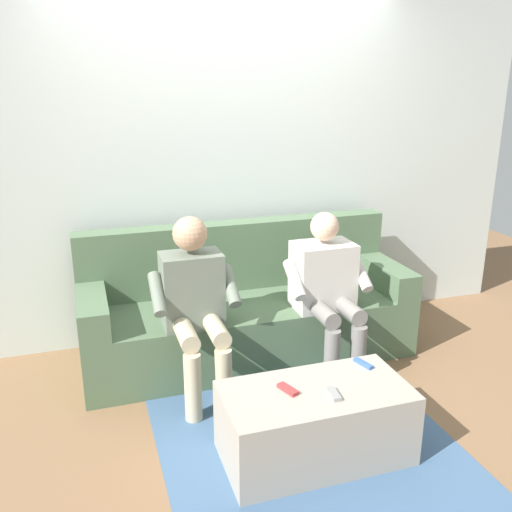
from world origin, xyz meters
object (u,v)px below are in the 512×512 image
(coffee_table, at_px, (315,423))
(remote_red, at_px, (288,389))
(couch, at_px, (246,312))
(person_left_seated, at_px, (327,284))
(remote_blue, at_px, (363,363))
(person_right_seated, at_px, (195,298))
(remote_gray, at_px, (334,394))

(coffee_table, xyz_separation_m, remote_red, (0.14, -0.03, 0.20))
(couch, height_order, person_left_seated, person_left_seated)
(remote_blue, bearing_deg, person_left_seated, -24.25)
(remote_blue, bearing_deg, coffee_table, 97.49)
(person_left_seated, height_order, remote_red, person_left_seated)
(remote_red, bearing_deg, person_left_seated, -55.28)
(couch, xyz_separation_m, person_right_seated, (0.44, 0.39, 0.31))
(coffee_table, xyz_separation_m, remote_gray, (-0.06, 0.08, 0.20))
(person_right_seated, bearing_deg, remote_gray, 119.05)
(remote_gray, bearing_deg, person_left_seated, -16.36)
(remote_gray, relative_size, remote_blue, 0.90)
(coffee_table, distance_m, remote_blue, 0.43)
(person_left_seated, bearing_deg, coffee_table, 62.57)
(couch, xyz_separation_m, remote_blue, (-0.34, 1.06, 0.09))
(person_right_seated, bearing_deg, couch, -138.57)
(person_right_seated, relative_size, remote_blue, 8.79)
(person_right_seated, bearing_deg, remote_red, 110.72)
(remote_gray, bearing_deg, remote_blue, -44.94)
(couch, height_order, remote_red, couch)
(coffee_table, bearing_deg, remote_red, -12.45)
(remote_red, relative_size, remote_blue, 0.98)
(couch, distance_m, coffee_table, 1.22)
(remote_red, bearing_deg, couch, -26.67)
(person_right_seated, distance_m, remote_red, 0.87)
(couch, relative_size, person_left_seated, 2.11)
(person_left_seated, height_order, remote_blue, person_left_seated)
(person_left_seated, distance_m, remote_blue, 0.73)
(coffee_table, height_order, person_right_seated, person_right_seated)
(person_right_seated, bearing_deg, coffee_table, 118.19)
(coffee_table, relative_size, remote_red, 7.71)
(couch, bearing_deg, coffee_table, 90.00)
(couch, xyz_separation_m, person_left_seated, (-0.44, 0.36, 0.29))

